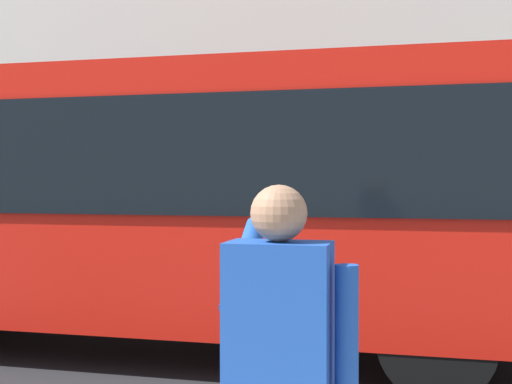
{
  "coord_description": "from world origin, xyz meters",
  "views": [
    {
      "loc": [
        -1.28,
        7.09,
        1.87
      ],
      "look_at": [
        0.4,
        0.24,
        1.74
      ],
      "focal_mm": 46.55,
      "sensor_mm": 36.0,
      "label": 1
    }
  ],
  "objects": [
    {
      "name": "ground_plane",
      "position": [
        0.0,
        0.0,
        0.0
      ],
      "size": [
        60.0,
        60.0,
        0.0
      ],
      "primitive_type": "plane",
      "color": "#232326"
    },
    {
      "name": "pedestrian_photographer",
      "position": [
        -0.77,
        4.6,
        1.14
      ],
      "size": [
        0.53,
        0.52,
        1.7
      ],
      "color": "#4C4238",
      "rests_on": "sidewalk_curb"
    },
    {
      "name": "red_bus",
      "position": [
        1.58,
        0.18,
        1.68
      ],
      "size": [
        9.05,
        2.54,
        3.08
      ],
      "color": "red",
      "rests_on": "ground_plane"
    }
  ]
}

